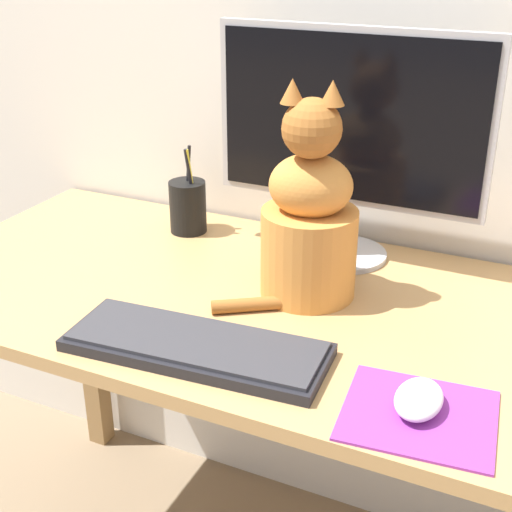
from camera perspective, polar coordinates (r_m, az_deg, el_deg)
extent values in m
cube|color=tan|center=(1.24, 2.06, -4.13)|extent=(1.39, 0.63, 0.02)
cube|color=olive|center=(1.92, -13.13, -5.87)|extent=(0.05, 0.05, 0.70)
cylinder|color=#B2B2B7|center=(1.40, 6.96, 0.18)|extent=(0.17, 0.17, 0.01)
cylinder|color=#B2B2B7|center=(1.38, 7.08, 2.30)|extent=(0.04, 0.04, 0.10)
cube|color=#B2B2B7|center=(1.31, 7.57, 10.86)|extent=(0.51, 0.02, 0.32)
cube|color=black|center=(1.30, 7.43, 10.77)|extent=(0.49, 0.00, 0.30)
cube|color=black|center=(1.09, -4.79, -7.30)|extent=(0.41, 0.17, 0.02)
cube|color=#333338|center=(1.08, -4.82, -6.76)|extent=(0.39, 0.16, 0.01)
cube|color=purple|center=(0.99, 12.89, -12.31)|extent=(0.21, 0.19, 0.00)
ellipsoid|color=white|center=(0.98, 12.89, -11.10)|extent=(0.06, 0.10, 0.03)
cylinder|color=#D6893D|center=(1.23, 4.22, 0.27)|extent=(0.20, 0.20, 0.16)
ellipsoid|color=#D6893D|center=(1.18, 4.41, 5.62)|extent=(0.16, 0.15, 0.11)
sphere|color=#A36028|center=(1.14, 4.49, 10.15)|extent=(0.12, 0.12, 0.10)
cone|color=#A36028|center=(1.13, 3.04, 13.05)|extent=(0.05, 0.05, 0.04)
cone|color=#A36028|center=(1.12, 6.15, 12.87)|extent=(0.05, 0.05, 0.04)
cylinder|color=#A36028|center=(1.20, 1.72, -3.81)|extent=(0.19, 0.14, 0.02)
cylinder|color=black|center=(1.50, -5.47, 3.94)|extent=(0.08, 0.08, 0.11)
cylinder|color=black|center=(1.46, -5.26, 5.95)|extent=(0.02, 0.02, 0.14)
cylinder|color=black|center=(1.49, -5.47, 6.21)|extent=(0.02, 0.01, 0.14)
cylinder|color=yellow|center=(1.47, -5.19, 6.00)|extent=(0.01, 0.03, 0.14)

